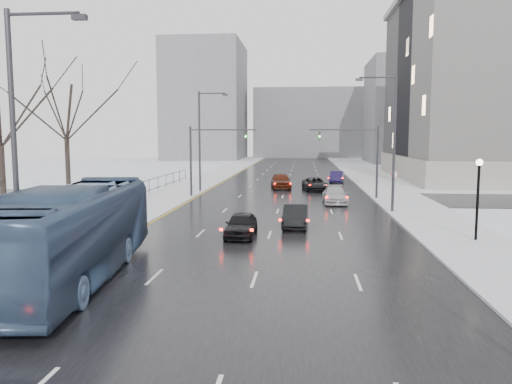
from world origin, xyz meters
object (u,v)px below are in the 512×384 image
(streetlight_l_far, at_px, (202,136))
(sedan_right_near, at_px, (295,216))
(streetlight_l_near, at_px, (20,136))
(sedan_center_far, at_px, (281,181))
(tree_park_d, at_px, (5,221))
(streetlight_r_mid, at_px, (391,136))
(sedan_center_near, at_px, (241,225))
(mast_signal_right, at_px, (365,153))
(mast_signal_left, at_px, (202,153))
(sedan_right_cross, at_px, (315,184))
(no_uturn_sign, at_px, (394,178))
(sedan_right_distant, at_px, (337,177))
(tree_park_e, at_px, (69,202))
(sedan_right_far, at_px, (335,195))
(lamppost_r_mid, at_px, (478,188))
(bus, at_px, (73,233))

(streetlight_l_far, height_order, sedan_right_near, streetlight_l_far)
(streetlight_l_near, distance_m, sedan_center_far, 37.41)
(tree_park_d, bearing_deg, streetlight_r_mid, 13.01)
(sedan_center_near, bearing_deg, sedan_right_near, 47.94)
(mast_signal_right, distance_m, mast_signal_left, 14.65)
(mast_signal_left, distance_m, sedan_right_cross, 12.77)
(no_uturn_sign, distance_m, sedan_right_distant, 19.68)
(tree_park_e, distance_m, sedan_right_far, 22.77)
(tree_park_d, bearing_deg, no_uturn_sign, 20.32)
(tree_park_e, bearing_deg, mast_signal_left, 20.19)
(streetlight_l_far, xyz_separation_m, sedan_right_distant, (14.05, 11.34, -4.87))
(streetlight_l_far, height_order, sedan_right_cross, streetlight_l_far)
(tree_park_e, relative_size, sedan_right_far, 2.82)
(streetlight_l_near, distance_m, no_uturn_sign, 29.81)
(streetlight_l_far, height_order, sedan_right_far, streetlight_l_far)
(tree_park_d, height_order, mast_signal_right, mast_signal_right)
(mast_signal_left, bearing_deg, tree_park_d, -126.80)
(sedan_right_far, bearing_deg, sedan_right_distant, 84.87)
(tree_park_e, xyz_separation_m, sedan_right_far, (22.74, 0.89, 0.74))
(streetlight_l_near, bearing_deg, sedan_right_near, 54.57)
(sedan_right_cross, relative_size, sedan_right_far, 1.01)
(sedan_right_cross, bearing_deg, streetlight_l_far, -174.79)
(sedan_right_near, bearing_deg, sedan_right_far, 76.48)
(no_uturn_sign, relative_size, sedan_right_far, 0.56)
(no_uturn_sign, relative_size, sedan_center_near, 0.68)
(tree_park_e, relative_size, lamppost_r_mid, 3.15)
(no_uturn_sign, height_order, sedan_right_far, no_uturn_sign)
(sedan_right_near, bearing_deg, sedan_center_near, -130.70)
(mast_signal_right, relative_size, sedan_center_far, 1.32)
(no_uturn_sign, xyz_separation_m, sedan_right_cross, (-6.10, 10.55, -1.59))
(streetlight_r_mid, distance_m, mast_signal_right, 8.18)
(mast_signal_right, xyz_separation_m, sedan_right_distant, (-1.44, 15.34, -3.36))
(streetlight_r_mid, distance_m, sedan_center_far, 19.06)
(bus, bearing_deg, sedan_right_near, 48.98)
(sedan_right_near, bearing_deg, bus, -123.02)
(tree_park_d, height_order, streetlight_l_near, streetlight_l_near)
(no_uturn_sign, bearing_deg, tree_park_e, 180.00)
(tree_park_d, height_order, sedan_right_distant, tree_park_d)
(sedan_center_far, bearing_deg, streetlight_l_far, -157.86)
(lamppost_r_mid, bearing_deg, tree_park_d, 172.09)
(mast_signal_right, bearing_deg, sedan_right_distant, 95.37)
(bus, bearing_deg, streetlight_r_mid, 44.64)
(mast_signal_left, bearing_deg, lamppost_r_mid, -44.48)
(sedan_right_cross, distance_m, sedan_center_far, 4.01)
(streetlight_r_mid, xyz_separation_m, streetlight_l_near, (-16.33, -20.00, 0.00))
(mast_signal_left, bearing_deg, sedan_center_far, 50.59)
(lamppost_r_mid, height_order, mast_signal_right, mast_signal_right)
(sedan_center_near, xyz_separation_m, sedan_right_distant, (7.43, 33.10, 0.02))
(tree_park_d, distance_m, bus, 16.74)
(bus, bearing_deg, streetlight_l_far, 85.93)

